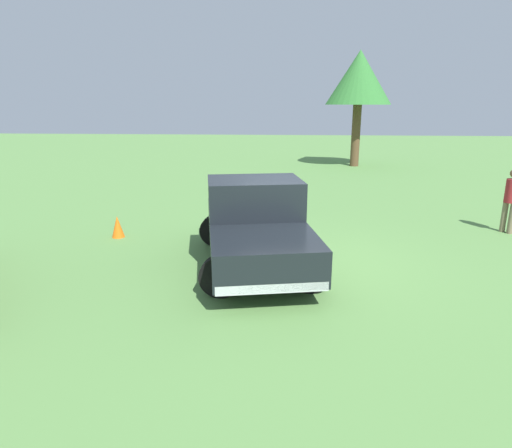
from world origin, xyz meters
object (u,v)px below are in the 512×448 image
at_px(pickup_truck, 255,222).
at_px(person_bystander, 511,197).
at_px(traffic_cone, 118,227).
at_px(tree_far_center, 359,79).

xyz_separation_m(pickup_truck, person_bystander, (6.42, 2.80, 0.03)).
bearing_deg(person_bystander, traffic_cone, -27.18).
height_order(person_bystander, traffic_cone, person_bystander).
distance_m(pickup_truck, person_bystander, 7.00).
height_order(tree_far_center, traffic_cone, tree_far_center).
distance_m(pickup_truck, tree_far_center, 16.49).
relative_size(person_bystander, tree_far_center, 0.28).
relative_size(pickup_truck, person_bystander, 2.85).
distance_m(person_bystander, traffic_cone, 10.14).
xyz_separation_m(pickup_truck, traffic_cone, (-3.63, 1.62, -0.64)).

